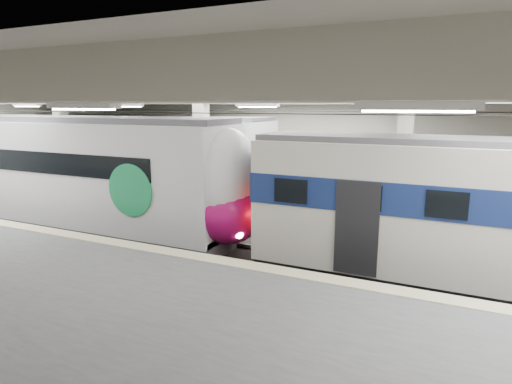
% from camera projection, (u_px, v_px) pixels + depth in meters
% --- Properties ---
extents(station_hall, '(36.00, 24.00, 5.75)m').
position_uv_depth(station_hall, '(203.00, 166.00, 12.28)').
color(station_hall, black).
rests_on(station_hall, ground).
extents(modern_emu, '(14.06, 2.90, 4.52)m').
position_uv_depth(modern_emu, '(108.00, 178.00, 16.22)').
color(modern_emu, silver).
rests_on(modern_emu, ground).
extents(older_rer, '(12.40, 2.74, 4.14)m').
position_uv_depth(older_rer, '(487.00, 215.00, 11.00)').
color(older_rer, beige).
rests_on(older_rer, ground).
extents(far_train, '(13.91, 3.33, 4.42)m').
position_uv_depth(far_train, '(146.00, 157.00, 22.20)').
color(far_train, silver).
rests_on(far_train, ground).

